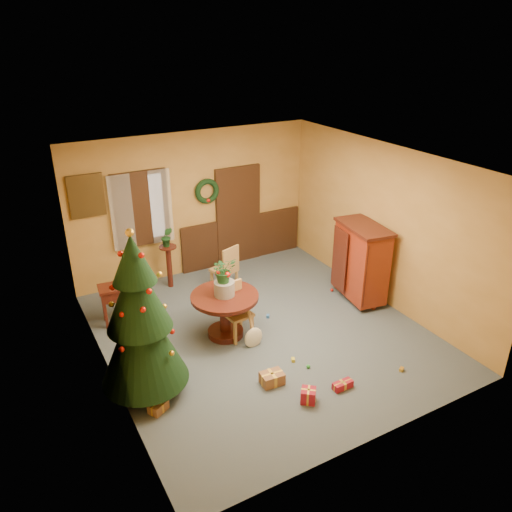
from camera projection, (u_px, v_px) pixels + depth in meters
room_envelope at (206, 219)px, 10.16m from camera, size 5.50×5.50×5.50m
dining_table at (225, 307)px, 8.10m from camera, size 1.10×1.10×0.76m
urn at (224, 288)px, 7.95m from camera, size 0.33×0.33×0.24m
centerpiece_plant at (224, 270)px, 7.81m from camera, size 0.38×0.33×0.42m
chair_near at (235, 308)px, 8.12m from camera, size 0.46×0.46×0.94m
chair_far at (227, 268)px, 9.46m from camera, size 0.53×0.53×0.96m
guitar at (253, 326)px, 7.88m from camera, size 0.34×0.50×0.73m
plant_stand at (169, 262)px, 9.65m from camera, size 0.33×0.33×0.86m
stand_plant at (167, 237)px, 9.43m from camera, size 0.27×0.25×0.40m
christmas_tree at (140, 320)px, 6.56m from camera, size 1.19×1.19×2.46m
writing_desk at (123, 294)px, 8.52m from camera, size 0.83×0.48×0.70m
sideboard at (361, 260)px, 9.11m from camera, size 0.77×1.23×1.48m
gift_a at (272, 378)px, 7.16m from camera, size 0.34×0.26×0.18m
gift_b at (308, 395)px, 6.81m from camera, size 0.28×0.28×0.20m
gift_c at (158, 407)px, 6.65m from camera, size 0.30×0.28×0.14m
gift_d at (343, 385)px, 7.07m from camera, size 0.31×0.13×0.11m
toy_a at (268, 316)px, 8.81m from camera, size 0.09×0.09×0.05m
toy_b at (308, 366)px, 7.50m from camera, size 0.06×0.06×0.06m
toy_c at (293, 360)px, 7.65m from camera, size 0.08×0.09×0.05m
toy_d at (332, 290)px, 9.67m from camera, size 0.06×0.06×0.06m
toy_e at (401, 369)px, 7.44m from camera, size 0.09×0.08×0.05m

